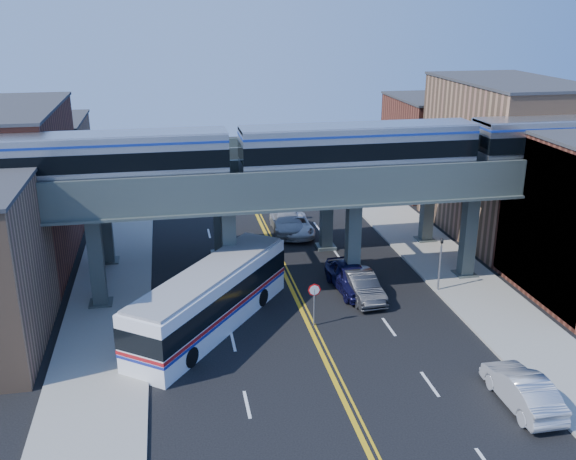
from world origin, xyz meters
name	(u,v)px	position (x,y,z in m)	size (l,w,h in m)	color
ground	(321,352)	(0.00, 0.00, 0.00)	(120.00, 120.00, 0.00)	black
sidewalk_west	(112,290)	(-11.50, 10.00, 0.08)	(5.00, 70.00, 0.16)	gray
sidewalk_east	(445,265)	(11.50, 10.00, 0.08)	(5.00, 70.00, 0.16)	gray
building_west_b	(5,190)	(-18.50, 16.00, 5.50)	(8.00, 14.00, 11.00)	brown
building_west_c	(40,167)	(-18.50, 29.00, 4.00)	(8.00, 10.00, 8.00)	#926B4C
building_east_b	(503,160)	(18.50, 16.00, 6.00)	(8.00, 14.00, 12.00)	#926B4C
building_east_c	(435,145)	(18.50, 29.00, 4.50)	(8.00, 10.00, 9.00)	brown
mural_panel	(540,227)	(14.55, 4.00, 4.75)	(0.10, 9.50, 9.50)	teal
elevated_viaduct_near	(292,194)	(0.00, 8.00, 6.47)	(52.00, 3.60, 7.40)	#434D4C
elevated_viaduct_far	(273,168)	(0.00, 15.00, 6.47)	(52.00, 3.60, 7.40)	#434D4C
transit_train	(358,149)	(4.10, 8.00, 9.18)	(45.00, 2.82, 3.28)	black
stop_sign	(314,298)	(0.30, 3.00, 1.76)	(0.76, 0.09, 2.63)	slate
traffic_signal	(440,259)	(9.20, 6.00, 2.30)	(0.15, 0.18, 4.10)	slate
transit_bus	(211,299)	(-5.49, 3.99, 1.73)	(10.09, 12.25, 3.37)	white
car_lane_a	(351,277)	(3.74, 7.30, 0.92)	(2.18, 5.41, 1.84)	#100F38
car_lane_b	(361,285)	(4.07, 6.13, 0.82)	(1.74, 4.99, 1.64)	#28282A
car_lane_c	(295,225)	(2.38, 18.66, 0.74)	(2.45, 5.31, 1.48)	silver
car_lane_d	(287,221)	(1.80, 19.30, 0.88)	(2.47, 6.07, 1.76)	#999A9D
car_parked_curb	(522,389)	(7.95, -6.39, 0.83)	(1.75, 5.01, 1.65)	#B0B1B5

